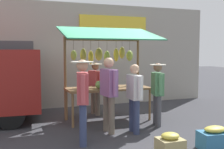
# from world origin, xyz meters

# --- Properties ---
(ground_plane) EXTENTS (40.00, 40.00, 0.00)m
(ground_plane) POSITION_xyz_m (0.00, 0.00, 0.00)
(ground_plane) COLOR #38383D
(street_backdrop) EXTENTS (9.00, 0.30, 3.40)m
(street_backdrop) POSITION_xyz_m (0.04, -2.20, 1.70)
(street_backdrop) COLOR #9E998E
(street_backdrop) RESTS_ON ground
(market_stall) EXTENTS (2.50, 1.46, 2.50)m
(market_stall) POSITION_xyz_m (0.00, -0.07, 1.56)
(market_stall) COLOR brown
(market_stall) RESTS_ON ground
(vendor_with_sunhat) EXTENTS (0.39, 0.64, 1.51)m
(vendor_with_sunhat) POSITION_xyz_m (0.12, -0.75, 0.87)
(vendor_with_sunhat) COLOR #726656
(vendor_with_sunhat) RESTS_ON ground
(shopper_in_grey_tee) EXTENTS (0.40, 0.65, 1.55)m
(shopper_in_grey_tee) POSITION_xyz_m (-0.97, 0.92, 0.91)
(shopper_in_grey_tee) COLOR #4C4C51
(shopper_in_grey_tee) RESTS_ON ground
(shopper_with_shopping_bag) EXTENTS (0.27, 0.72, 1.70)m
(shopper_with_shopping_bag) POSITION_xyz_m (0.36, 1.07, 0.99)
(shopper_with_shopping_bag) COLOR #726656
(shopper_with_shopping_bag) RESTS_ON ground
(shopper_with_ponytail) EXTENTS (0.44, 0.70, 1.68)m
(shopper_with_ponytail) POSITION_xyz_m (1.11, 1.64, 1.00)
(shopper_with_ponytail) COLOR navy
(shopper_with_ponytail) RESTS_ON ground
(shopper_in_striped_shirt) EXTENTS (0.24, 0.67, 1.55)m
(shopper_in_striped_shirt) POSITION_xyz_m (-0.18, 1.27, 0.89)
(shopper_in_striped_shirt) COLOR navy
(shopper_in_striped_shirt) RESTS_ON ground
(produce_crate_near) EXTENTS (0.46, 0.40, 0.36)m
(produce_crate_near) POSITION_xyz_m (-0.28, 2.60, 0.16)
(produce_crate_near) COLOR tan
(produce_crate_near) RESTS_ON ground
(produce_crate_side) EXTENTS (0.63, 0.47, 0.44)m
(produce_crate_side) POSITION_xyz_m (-1.14, 2.78, 0.20)
(produce_crate_side) COLOR teal
(produce_crate_side) RESTS_ON ground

